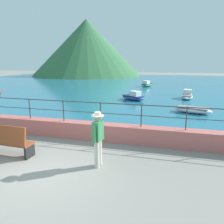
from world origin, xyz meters
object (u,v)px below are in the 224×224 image
at_px(boat_0, 147,84).
at_px(boat_4, 187,95).
at_px(person_walking, 98,137).
at_px(boat_2, 193,110).
at_px(bench_main, 7,141).
at_px(boat_3, 133,97).

distance_m(boat_0, boat_4, 9.35).
height_order(person_walking, boat_2, person_walking).
distance_m(bench_main, person_walking, 3.29).
xyz_separation_m(boat_0, boat_4, (4.39, -8.26, 0.00)).
distance_m(bench_main, boat_0, 22.17).
xyz_separation_m(boat_0, boat_2, (4.38, -13.77, -0.07)).
distance_m(boat_2, boat_4, 5.51).
bearing_deg(person_walking, boat_4, 75.77).
bearing_deg(person_walking, boat_3, 94.37).
distance_m(person_walking, boat_0, 21.99).
relative_size(bench_main, person_walking, 0.98).
distance_m(person_walking, boat_3, 11.85).
relative_size(person_walking, boat_2, 0.71).
bearing_deg(boat_0, bench_main, -96.07).
bearing_deg(boat_4, boat_2, -90.09).
bearing_deg(boat_2, bench_main, -129.14).
relative_size(bench_main, boat_4, 0.72).
bearing_deg(boat_4, bench_main, -116.05).
relative_size(bench_main, boat_3, 0.71).
distance_m(person_walking, boat_2, 8.92).
bearing_deg(person_walking, boat_2, 67.06).
distance_m(boat_3, boat_4, 4.77).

